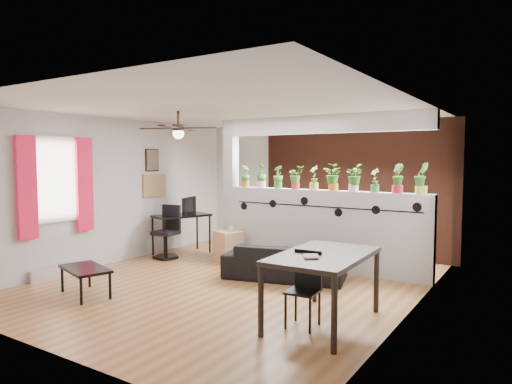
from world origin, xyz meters
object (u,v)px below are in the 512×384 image
potted_plant_9 (421,177)px  folding_chair (306,282)px  cube_shelf (228,246)px  computer_desk (181,218)px  ceiling_fan (178,130)px  potted_plant_5 (333,176)px  potted_plant_4 (314,177)px  potted_plant_0 (245,175)px  dining_table (323,261)px  potted_plant_2 (278,176)px  office_chair (168,235)px  coffee_table (85,271)px  potted_plant_8 (398,178)px  potted_plant_7 (375,180)px  sofa (284,262)px  cup (231,229)px  potted_plant_1 (261,175)px  potted_plant_6 (354,177)px  potted_plant_3 (296,177)px

potted_plant_9 → folding_chair: bearing=-105.0°
cube_shelf → computer_desk: bearing=-160.4°
ceiling_fan → potted_plant_5: bearing=45.4°
potted_plant_4 → computer_desk: size_ratio=0.34×
potted_plant_0 → dining_table: size_ratio=0.27×
potted_plant_2 → cube_shelf: bearing=-154.3°
potted_plant_4 → computer_desk: bearing=-172.8°
potted_plant_2 → office_chair: size_ratio=0.41×
computer_desk → coffee_table: size_ratio=1.29×
potted_plant_8 → dining_table: size_ratio=0.30×
potted_plant_7 → sofa: 1.93m
potted_plant_0 → potted_plant_9: potted_plant_9 is taller
potted_plant_9 → folding_chair: (-0.67, -2.50, -1.10)m
potted_plant_4 → folding_chair: 2.93m
potted_plant_4 → coffee_table: size_ratio=0.44×
potted_plant_4 → potted_plant_5: 0.35m
potted_plant_5 → cup: (-1.82, -0.39, -0.98)m
ceiling_fan → potted_plant_9: 3.72m
potted_plant_5 → potted_plant_9: size_ratio=0.95×
potted_plant_9 → potted_plant_7: bearing=180.0°
potted_plant_9 → office_chair: size_ratio=0.48×
potted_plant_1 → sofa: potted_plant_1 is taller
potted_plant_1 → sofa: (0.97, -0.89, -1.32)m
dining_table → coffee_table: bearing=-166.5°
potted_plant_2 → potted_plant_6: size_ratio=0.92×
office_chair → folding_chair: size_ratio=1.16×
potted_plant_6 → dining_table: 2.56m
potted_plant_5 → dining_table: size_ratio=0.30×
potted_plant_5 → sofa: (-0.43, -0.89, -1.33)m
sofa → computer_desk: (-2.61, 0.55, 0.45)m
potted_plant_1 → potted_plant_5: bearing=0.0°
potted_plant_7 → computer_desk: potted_plant_7 is taller
potted_plant_0 → cube_shelf: bearing=-106.1°
potted_plant_2 → potted_plant_4: size_ratio=0.98×
coffee_table → potted_plant_2: bearing=68.1°
potted_plant_3 → folding_chair: 3.08m
ceiling_fan → cup: ceiling_fan is taller
potted_plant_4 → potted_plant_5: (0.35, 0.00, 0.02)m
potted_plant_8 → dining_table: (-0.17, -2.35, -0.87)m
potted_plant_2 → dining_table: (1.94, -2.35, -0.84)m
potted_plant_0 → cup: 1.04m
potted_plant_8 → potted_plant_4: bearing=-180.0°
potted_plant_3 → potted_plant_8: bearing=-0.0°
potted_plant_0 → potted_plant_9: bearing=-0.0°
potted_plant_5 → folding_chair: size_ratio=0.53×
potted_plant_6 → cup: bearing=-169.8°
potted_plant_8 → computer_desk: (-4.10, -0.34, -0.88)m
cup → ceiling_fan: bearing=-88.3°
potted_plant_3 → potted_plant_5: (0.70, -0.00, 0.02)m
potted_plant_3 → cube_shelf: 1.78m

